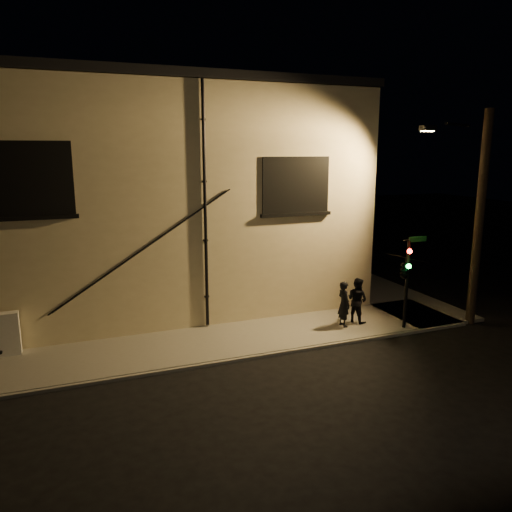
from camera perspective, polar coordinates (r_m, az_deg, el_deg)
name	(u,v)px	position (r m, az deg, el deg)	size (l,w,h in m)	color
ground	(289,352)	(15.98, 3.74, -10.94)	(90.00, 90.00, 0.00)	black
sidewalk	(270,306)	(20.19, 1.63, -5.76)	(21.00, 16.00, 0.12)	slate
building	(141,192)	(22.61, -12.96, 7.11)	(16.20, 12.23, 8.80)	beige
pedestrian_a	(344,304)	(17.85, 10.00, -5.41)	(0.59, 0.39, 1.63)	black
pedestrian_b	(357,300)	(18.38, 11.48, -4.94)	(0.80, 0.62, 1.64)	black
traffic_signal	(405,269)	(17.66, 16.65, -1.41)	(1.32, 1.90, 3.22)	black
streetlamp_pole	(477,214)	(19.21, 23.92, 4.37)	(2.04, 1.40, 7.61)	black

